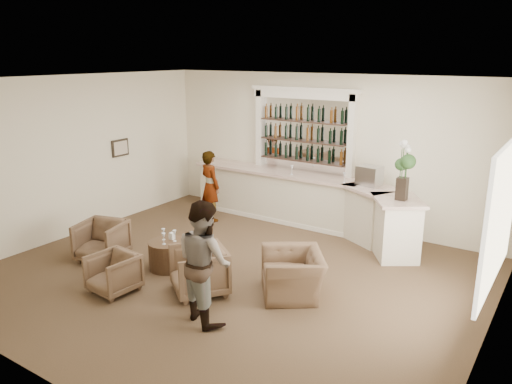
# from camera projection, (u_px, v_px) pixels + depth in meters

# --- Properties ---
(ground) EXTENTS (8.00, 8.00, 0.00)m
(ground) POSITION_uv_depth(u_px,v_px,m) (231.00, 276.00, 8.60)
(ground) COLOR brown
(ground) RESTS_ON ground
(room_shell) EXTENTS (8.04, 7.02, 3.32)m
(room_shell) POSITION_uv_depth(u_px,v_px,m) (262.00, 137.00, 8.45)
(room_shell) COLOR #F3E7CA
(room_shell) RESTS_ON ground
(bar_counter) EXTENTS (5.72, 1.80, 1.14)m
(bar_counter) POSITION_uv_depth(u_px,v_px,m) (306.00, 201.00, 10.93)
(bar_counter) COLOR white
(bar_counter) RESTS_ON ground
(back_bar_alcove) EXTENTS (2.64, 0.25, 3.00)m
(back_bar_alcove) POSITION_uv_depth(u_px,v_px,m) (303.00, 132.00, 11.05)
(back_bar_alcove) COLOR white
(back_bar_alcove) RESTS_ON ground
(cocktail_table) EXTENTS (0.69, 0.69, 0.50)m
(cocktail_table) POSITION_uv_depth(u_px,v_px,m) (168.00, 255.00, 8.86)
(cocktail_table) COLOR #4B3620
(cocktail_table) RESTS_ON ground
(sommelier) EXTENTS (0.69, 0.56, 1.62)m
(sommelier) POSITION_uv_depth(u_px,v_px,m) (210.00, 186.00, 11.28)
(sommelier) COLOR gray
(sommelier) RESTS_ON ground
(guest) EXTENTS (1.05, 0.94, 1.78)m
(guest) POSITION_uv_depth(u_px,v_px,m) (204.00, 261.00, 6.99)
(guest) COLOR gray
(guest) RESTS_ON ground
(armchair_left) EXTENTS (0.97, 0.99, 0.73)m
(armchair_left) POSITION_uv_depth(u_px,v_px,m) (102.00, 241.00, 9.20)
(armchair_left) COLOR brown
(armchair_left) RESTS_ON ground
(armchair_center) EXTENTS (0.74, 0.76, 0.64)m
(armchair_center) POSITION_uv_depth(u_px,v_px,m) (113.00, 273.00, 7.95)
(armchair_center) COLOR brown
(armchair_center) RESTS_ON ground
(armchair_right) EXTENTS (1.16, 1.16, 0.77)m
(armchair_right) POSITION_uv_depth(u_px,v_px,m) (199.00, 271.00, 7.90)
(armchair_right) COLOR brown
(armchair_right) RESTS_ON ground
(armchair_far) EXTENTS (1.37, 1.40, 0.69)m
(armchair_far) POSITION_uv_depth(u_px,v_px,m) (293.00, 274.00, 7.87)
(armchair_far) COLOR brown
(armchair_far) RESTS_ON ground
(espresso_machine) EXTENTS (0.49, 0.43, 0.39)m
(espresso_machine) POSITION_uv_depth(u_px,v_px,m) (369.00, 176.00, 10.00)
(espresso_machine) COLOR #AEAEB2
(espresso_machine) RESTS_ON bar_counter
(flower_vase) EXTENTS (0.29, 0.29, 1.09)m
(flower_vase) POSITION_uv_depth(u_px,v_px,m) (404.00, 167.00, 8.89)
(flower_vase) COLOR black
(flower_vase) RESTS_ON bar_counter
(wine_glass_bar_left) EXTENTS (0.07, 0.07, 0.21)m
(wine_glass_bar_left) POSITION_uv_depth(u_px,v_px,m) (292.00, 170.00, 10.90)
(wine_glass_bar_left) COLOR white
(wine_glass_bar_left) RESTS_ON bar_counter
(wine_glass_bar_right) EXTENTS (0.07, 0.07, 0.21)m
(wine_glass_bar_right) POSITION_uv_depth(u_px,v_px,m) (344.00, 178.00, 10.23)
(wine_glass_bar_right) COLOR white
(wine_glass_bar_right) RESTS_ON bar_counter
(wine_glass_tbl_a) EXTENTS (0.07, 0.07, 0.21)m
(wine_glass_tbl_a) POSITION_uv_depth(u_px,v_px,m) (163.00, 234.00, 8.85)
(wine_glass_tbl_a) COLOR white
(wine_glass_tbl_a) RESTS_ON cocktail_table
(wine_glass_tbl_b) EXTENTS (0.07, 0.07, 0.21)m
(wine_glass_tbl_b) POSITION_uv_depth(u_px,v_px,m) (175.00, 236.00, 8.77)
(wine_glass_tbl_b) COLOR white
(wine_glass_tbl_b) RESTS_ON cocktail_table
(wine_glass_tbl_c) EXTENTS (0.07, 0.07, 0.21)m
(wine_glass_tbl_c) POSITION_uv_depth(u_px,v_px,m) (164.00, 239.00, 8.64)
(wine_glass_tbl_c) COLOR white
(wine_glass_tbl_c) RESTS_ON cocktail_table
(napkin_holder) EXTENTS (0.08, 0.08, 0.12)m
(napkin_holder) POSITION_uv_depth(u_px,v_px,m) (172.00, 236.00, 8.90)
(napkin_holder) COLOR white
(napkin_holder) RESTS_ON cocktail_table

